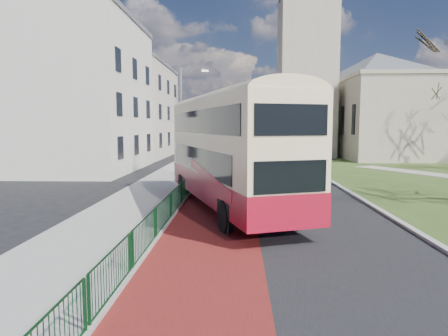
{
  "coord_description": "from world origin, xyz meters",
  "views": [
    {
      "loc": [
        -0.2,
        -11.95,
        3.8
      ],
      "look_at": [
        -0.83,
        5.15,
        2.0
      ],
      "focal_mm": 32.0,
      "sensor_mm": 36.0,
      "label": 1
    }
  ],
  "objects": [
    {
      "name": "ground",
      "position": [
        0.0,
        0.0,
        0.0
      ],
      "size": [
        160.0,
        160.0,
        0.0
      ],
      "primitive_type": "plane",
      "color": "black",
      "rests_on": "ground"
    },
    {
      "name": "road_carriageway",
      "position": [
        1.5,
        20.0,
        0.01
      ],
      "size": [
        9.0,
        120.0,
        0.01
      ],
      "primitive_type": "cube",
      "color": "black",
      "rests_on": "ground"
    },
    {
      "name": "bus_lane",
      "position": [
        -1.2,
        20.0,
        0.01
      ],
      "size": [
        3.4,
        120.0,
        0.01
      ],
      "primitive_type": "cube",
      "color": "#591414",
      "rests_on": "ground"
    },
    {
      "name": "pavement_west",
      "position": [
        -5.0,
        20.0,
        0.06
      ],
      "size": [
        4.0,
        120.0,
        0.12
      ],
      "primitive_type": "cube",
      "color": "gray",
      "rests_on": "ground"
    },
    {
      "name": "kerb_west",
      "position": [
        -3.0,
        20.0,
        0.07
      ],
      "size": [
        0.25,
        120.0,
        0.13
      ],
      "primitive_type": "cube",
      "color": "#999993",
      "rests_on": "ground"
    },
    {
      "name": "kerb_east",
      "position": [
        6.1,
        22.0,
        0.07
      ],
      "size": [
        0.25,
        80.0,
        0.13
      ],
      "primitive_type": "cube",
      "color": "#999993",
      "rests_on": "ground"
    },
    {
      "name": "pedestrian_railing",
      "position": [
        -2.95,
        4.0,
        0.55
      ],
      "size": [
        0.07,
        24.0,
        1.12
      ],
      "color": "#0C3517",
      "rests_on": "ground"
    },
    {
      "name": "gothic_church",
      "position": [
        12.56,
        38.0,
        13.13
      ],
      "size": [
        16.38,
        18.0,
        40.0
      ],
      "color": "#9E9380",
      "rests_on": "ground"
    },
    {
      "name": "street_block_near",
      "position": [
        -14.0,
        22.0,
        6.51
      ],
      "size": [
        10.3,
        14.3,
        13.0
      ],
      "color": "beige",
      "rests_on": "ground"
    },
    {
      "name": "street_block_far",
      "position": [
        -14.0,
        38.0,
        5.76
      ],
      "size": [
        10.3,
        16.3,
        11.5
      ],
      "color": "#BFB4A2",
      "rests_on": "ground"
    },
    {
      "name": "streetlamp",
      "position": [
        -4.35,
        18.0,
        4.59
      ],
      "size": [
        2.13,
        0.18,
        8.0
      ],
      "color": "gray",
      "rests_on": "pavement_west"
    },
    {
      "name": "bus",
      "position": [
        -0.63,
        5.99,
        2.93
      ],
      "size": [
        6.73,
        12.55,
        5.14
      ],
      "rotation": [
        0.0,
        0.0,
        0.33
      ],
      "color": "maroon",
      "rests_on": "ground"
    }
  ]
}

